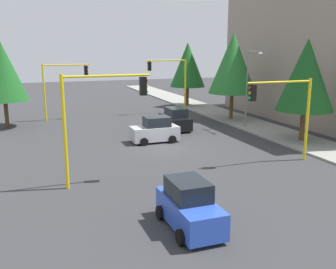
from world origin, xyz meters
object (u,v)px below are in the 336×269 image
traffic_signal_near_right (99,107)px  traffic_signal_far_right (63,80)px  tree_roadside_near (306,75)px  street_lamp_curbside (250,80)px  traffic_signal_far_left (170,75)px  tree_roadside_mid (233,63)px  traffic_signal_near_left (284,104)px  car_silver (155,130)px  car_black (175,120)px  tree_opposite_side (2,71)px  tree_roadside_far (188,65)px  car_blue (189,207)px

traffic_signal_near_right → traffic_signal_far_right: (-20.00, 0.04, -0.17)m
tree_roadside_near → street_lamp_curbside: bearing=-167.0°
traffic_signal_far_left → tree_roadside_mid: bearing=35.4°
traffic_signal_near_left → street_lamp_curbside: street_lamp_curbside is taller
traffic_signal_far_right → street_lamp_curbside: street_lamp_curbside is taller
traffic_signal_far_right → tree_roadside_near: size_ratio=0.72×
traffic_signal_far_left → car_silver: size_ratio=1.64×
street_lamp_curbside → car_black: (-2.12, -6.11, -3.45)m
traffic_signal_far_right → car_black: traffic_signal_far_right is taller
traffic_signal_far_left → tree_roadside_near: 16.72m
tree_roadside_mid → car_black: size_ratio=2.10×
car_black → tree_opposite_side: bearing=-114.0°
traffic_signal_far_left → tree_roadside_mid: 7.50m
street_lamp_curbside → tree_roadside_mid: tree_roadside_mid is taller
car_silver → tree_roadside_mid: bearing=120.8°
traffic_signal_near_right → tree_roadside_far: tree_roadside_far is taller
tree_roadside_mid → car_silver: bearing=-59.2°
tree_opposite_side → tree_roadside_far: size_ratio=1.00×
tree_roadside_mid → car_blue: size_ratio=2.31×
tree_roadside_far → traffic_signal_near_left: bearing=-9.2°
traffic_signal_far_right → traffic_signal_near_left: (20.00, 11.32, -0.24)m
traffic_signal_far_right → traffic_signal_near_left: 22.98m
traffic_signal_far_right → tree_opposite_side: bearing=-69.4°
traffic_signal_far_right → tree_roadside_near: tree_roadside_near is taller
car_silver → traffic_signal_near_left: bearing=35.4°
traffic_signal_near_left → car_blue: bearing=-55.3°
tree_roadside_far → car_blue: tree_roadside_far is taller
tree_roadside_near → tree_roadside_far: bearing=-177.1°
traffic_signal_far_left → car_blue: size_ratio=1.60×
traffic_signal_far_left → street_lamp_curbside: bearing=18.4°
traffic_signal_far_right → tree_roadside_mid: tree_roadside_mid is taller
car_black → car_blue: bearing=-19.8°
traffic_signal_far_right → tree_roadside_mid: bearing=69.1°
traffic_signal_far_right → car_black: size_ratio=1.37×
tree_roadside_mid → car_silver: tree_roadside_mid is taller
tree_roadside_far → car_black: (12.27, -6.41, -4.22)m
traffic_signal_near_left → car_black: (-11.73, -2.54, -2.84)m
traffic_signal_far_right → car_blue: size_ratio=1.51×
traffic_signal_near_left → tree_roadside_far: size_ratio=0.67×
tree_roadside_near → tree_opposite_side: (-14.00, -21.50, -0.05)m
tree_roadside_mid → street_lamp_curbside: bearing=-10.3°
traffic_signal_near_right → street_lamp_curbside: bearing=122.8°
tree_roadside_mid → tree_roadside_near: bearing=2.9°
traffic_signal_far_right → traffic_signal_far_left: size_ratio=0.95×
car_blue → traffic_signal_near_left: bearing=124.7°
tree_roadside_near → car_silver: 12.06m
tree_roadside_mid → tree_roadside_far: size_ratio=1.10×
tree_opposite_side → car_silver: tree_opposite_side is taller
street_lamp_curbside → car_black: bearing=-109.1°
traffic_signal_far_left → street_lamp_curbside: street_lamp_curbside is taller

